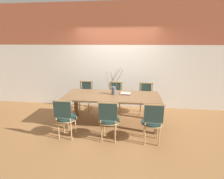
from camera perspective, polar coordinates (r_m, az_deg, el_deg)
ground_plane at (r=4.64m, az=0.00°, el=-11.06°), size 16.00×16.00×0.00m
wall_rear at (r=5.50m, az=1.72°, el=10.54°), size 12.00×0.06×3.20m
dining_table at (r=4.38m, az=0.00°, el=-3.14°), size 2.36×0.98×0.77m
chair_near_leftend at (r=3.95m, az=-14.94°, el=-8.50°), size 0.46×0.46×0.91m
chair_near_left at (r=3.71m, az=-1.04°, el=-9.52°), size 0.46×0.46×0.91m
chair_near_center at (r=3.70m, az=13.05°, el=-10.00°), size 0.46×0.46×0.91m
chair_far_leftend at (r=5.34m, az=-8.65°, el=-1.79°), size 0.46×0.46×0.91m
chair_far_left at (r=5.18m, az=1.08°, el=-2.18°), size 0.46×0.46×0.91m
chair_far_center at (r=5.17m, az=10.98°, el=-2.50°), size 0.46×0.46×0.91m
vase_centerpiece at (r=4.40m, az=0.57°, el=-0.09°), size 0.43×0.43×0.66m
book_stack at (r=4.46m, az=4.50°, el=-1.31°), size 0.26×0.21×0.03m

